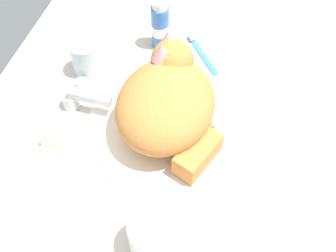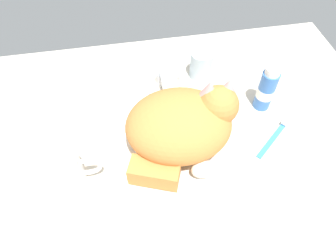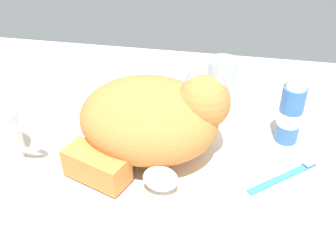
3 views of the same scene
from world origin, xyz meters
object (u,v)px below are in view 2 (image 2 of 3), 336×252
faucet (164,80)px  soap_bar (132,82)px  cat (183,124)px  rinse_cup (201,65)px  coffee_mug (64,170)px  toothpaste_bottle (266,89)px  toothbrush (275,135)px

faucet → soap_bar: (-8.50, 0.61, 0.01)cm
cat → rinse_cup: size_ratio=3.23×
coffee_mug → soap_bar: (16.89, 25.58, -1.78)cm
faucet → cat: size_ratio=0.55×
rinse_cup → toothpaste_bottle: toothpaste_bottle is taller
faucet → coffee_mug: (-25.40, -24.97, 1.80)cm
cat → coffee_mug: bearing=-169.6°
cat → coffee_mug: 27.03cm
cat → soap_bar: cat is taller
cat → toothpaste_bottle: (23.05, 8.52, -1.75)cm
faucet → toothbrush: (23.77, -21.89, -1.99)cm
toothpaste_bottle → cat: bearing=-159.7°
rinse_cup → toothbrush: rinse_cup is taller
coffee_mug → toothbrush: size_ratio=1.05×
rinse_cup → toothbrush: size_ratio=0.69×
soap_bar → toothpaste_bottle: toothpaste_bottle is taller
rinse_cup → toothbrush: (12.77, -24.27, -3.54)cm
coffee_mug → toothpaste_bottle: (49.41, 13.36, 1.75)cm
cat → rinse_cup: cat is taller
cat → soap_bar: size_ratio=3.58×
cat → rinse_cup: bearing=66.0°
coffee_mug → toothbrush: (49.17, 3.08, -3.79)cm
faucet → coffee_mug: 35.66cm
faucet → rinse_cup: size_ratio=1.77×
coffee_mug → toothpaste_bottle: toothpaste_bottle is taller
rinse_cup → soap_bar: (-19.50, -1.77, -1.53)cm
soap_bar → toothpaste_bottle: size_ratio=0.56×
faucet → cat: bearing=-87.2°
cat → toothbrush: 24.01cm
faucet → toothpaste_bottle: bearing=-25.8°
soap_bar → toothbrush: (32.28, -22.50, -2.00)cm
toothbrush → coffee_mug: bearing=-176.4°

